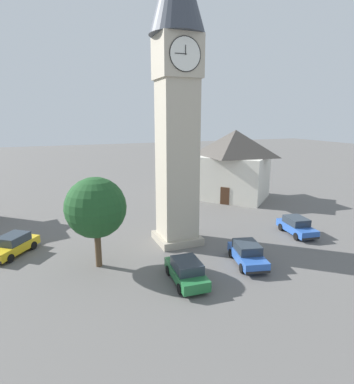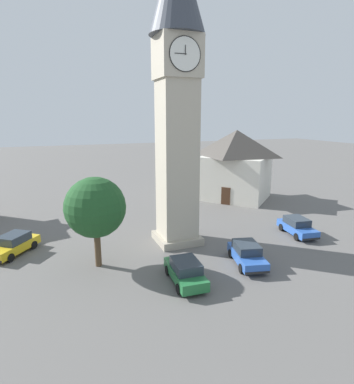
{
  "view_description": "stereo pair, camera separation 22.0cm",
  "coord_description": "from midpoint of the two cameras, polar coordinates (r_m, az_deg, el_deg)",
  "views": [
    {
      "loc": [
        9.31,
        23.55,
        10.27
      ],
      "look_at": [
        0.0,
        0.0,
        4.27
      ],
      "focal_mm": 29.94,
      "sensor_mm": 36.0,
      "label": 1
    },
    {
      "loc": [
        9.1,
        23.63,
        10.27
      ],
      "look_at": [
        0.0,
        0.0,
        4.27
      ],
      "focal_mm": 29.94,
      "sensor_mm": 36.0,
      "label": 2
    }
  ],
  "objects": [
    {
      "name": "car_blue_kerb",
      "position": [
        30.48,
        20.81,
        -5.74
      ],
      "size": [
        2.29,
        4.34,
        1.53
      ],
      "color": "#2D5BB7",
      "rests_on": "ground"
    },
    {
      "name": "pedestrian",
      "position": [
        37.17,
        0.35,
        -1.1
      ],
      "size": [
        0.32,
        0.54,
        1.69
      ],
      "color": "#706656",
      "rests_on": "ground"
    },
    {
      "name": "ground_plane",
      "position": [
        27.32,
        0.23,
        -8.74
      ],
      "size": [
        200.0,
        200.0,
        0.0
      ],
      "primitive_type": "plane",
      "color": "#605E5B"
    },
    {
      "name": "car_red_corner",
      "position": [
        20.77,
        1.81,
        -13.91
      ],
      "size": [
        2.02,
        4.23,
        1.53
      ],
      "color": "#236B38",
      "rests_on": "ground"
    },
    {
      "name": "car_white_side",
      "position": [
        23.65,
        12.6,
        -10.71
      ],
      "size": [
        2.62,
        4.41,
        1.53
      ],
      "color": "#2D5BB7",
      "rests_on": "ground"
    },
    {
      "name": "clock_tower",
      "position": [
        25.53,
        0.26,
        20.65
      ],
      "size": [
        4.18,
        4.18,
        23.06
      ],
      "color": "#A59C89",
      "rests_on": "ground"
    },
    {
      "name": "car_silver_kerb",
      "position": [
        27.63,
        -26.92,
        -8.31
      ],
      "size": [
        3.8,
        4.32,
        1.53
      ],
      "color": "gold",
      "rests_on": "ground"
    },
    {
      "name": "building_shop_left",
      "position": [
        41.12,
        10.55,
        4.93
      ],
      "size": [
        10.99,
        11.04,
        8.65
      ],
      "color": "silver",
      "rests_on": "ground"
    },
    {
      "name": "tree",
      "position": [
        22.31,
        -14.08,
        -2.72
      ],
      "size": [
        4.15,
        4.15,
        6.35
      ],
      "color": "brown",
      "rests_on": "ground"
    }
  ]
}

